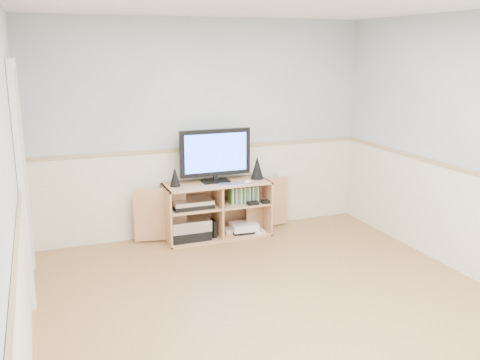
{
  "coord_description": "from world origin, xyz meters",
  "views": [
    {
      "loc": [
        -1.81,
        -3.68,
        2.16
      ],
      "look_at": [
        0.06,
        1.2,
        0.87
      ],
      "focal_mm": 40.0,
      "sensor_mm": 36.0,
      "label": 1
    }
  ],
  "objects_px": {
    "media_cabinet": "(216,208)",
    "keyboard": "(233,184)",
    "monitor": "(215,154)",
    "game_consoles": "(243,228)"
  },
  "relations": [
    {
      "from": "media_cabinet",
      "to": "game_consoles",
      "type": "bearing_deg",
      "value": -12.07
    },
    {
      "from": "monitor",
      "to": "game_consoles",
      "type": "distance_m",
      "value": 0.97
    },
    {
      "from": "media_cabinet",
      "to": "monitor",
      "type": "height_order",
      "value": "monitor"
    },
    {
      "from": "media_cabinet",
      "to": "monitor",
      "type": "xyz_separation_m",
      "value": [
        0.0,
        -0.01,
        0.65
      ]
    },
    {
      "from": "monitor",
      "to": "keyboard",
      "type": "height_order",
      "value": "monitor"
    },
    {
      "from": "media_cabinet",
      "to": "keyboard",
      "type": "bearing_deg",
      "value": -52.97
    },
    {
      "from": "keyboard",
      "to": "game_consoles",
      "type": "height_order",
      "value": "keyboard"
    },
    {
      "from": "media_cabinet",
      "to": "keyboard",
      "type": "height_order",
      "value": "keyboard"
    },
    {
      "from": "keyboard",
      "to": "media_cabinet",
      "type": "bearing_deg",
      "value": 137.86
    },
    {
      "from": "media_cabinet",
      "to": "keyboard",
      "type": "xyz_separation_m",
      "value": [
        0.15,
        -0.19,
        0.32
      ]
    }
  ]
}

